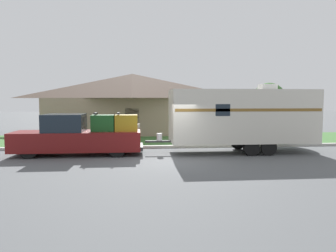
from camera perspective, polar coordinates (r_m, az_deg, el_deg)
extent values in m
plane|color=#515456|center=(14.84, 0.52, -5.97)|extent=(120.00, 120.00, 0.00)
cube|color=beige|center=(18.51, -0.69, -3.62)|extent=(80.00, 0.30, 0.14)
cube|color=#3D6B33|center=(22.13, -1.47, -2.39)|extent=(80.00, 7.00, 0.03)
cube|color=gray|center=(27.75, -6.16, 1.94)|extent=(13.00, 7.86, 2.84)
pyramid|color=#4C3D33|center=(27.74, -6.21, 6.95)|extent=(14.04, 8.48, 2.02)
cube|color=#4C3828|center=(23.88, -6.27, 0.60)|extent=(1.00, 0.06, 2.10)
cylinder|color=black|center=(16.50, -23.14, -3.74)|extent=(0.87, 0.28, 0.87)
cylinder|color=black|center=(17.98, -21.62, -3.02)|extent=(0.87, 0.28, 0.87)
cylinder|color=black|center=(15.74, -8.87, -3.80)|extent=(0.87, 0.28, 0.87)
cylinder|color=black|center=(17.30, -8.56, -3.03)|extent=(0.87, 0.28, 0.87)
cube|color=maroon|center=(16.98, -19.67, -2.49)|extent=(3.64, 1.93, 0.93)
cube|color=#19232D|center=(16.74, -17.58, 0.53)|extent=(1.89, 1.78, 0.85)
cube|color=maroon|center=(16.49, -9.23, -2.48)|extent=(2.51, 1.93, 0.93)
cube|color=#333333|center=(16.50, -4.64, -3.64)|extent=(0.12, 1.74, 0.20)
cube|color=#194C1E|center=(16.45, -11.20, 0.51)|extent=(1.15, 0.81, 0.80)
cube|color=black|center=(16.47, -12.50, 2.16)|extent=(0.10, 0.89, 0.08)
cube|color=olive|center=(16.38, -7.34, 0.54)|extent=(1.15, 0.81, 0.80)
cube|color=black|center=(16.37, -8.65, 2.21)|extent=(0.10, 0.89, 0.08)
cylinder|color=black|center=(16.40, 14.32, -3.71)|extent=(0.78, 0.22, 0.78)
cylinder|color=black|center=(18.40, 12.09, -2.76)|extent=(0.78, 0.22, 0.78)
cylinder|color=black|center=(16.71, 17.11, -3.62)|extent=(0.78, 0.22, 0.78)
cylinder|color=black|center=(18.67, 14.61, -2.70)|extent=(0.78, 0.22, 0.78)
cube|color=beige|center=(17.21, 12.74, 1.76)|extent=(7.34, 2.41, 2.66)
cube|color=brown|center=(16.05, 14.11, 2.72)|extent=(7.19, 0.01, 0.14)
cube|color=#383838|center=(16.50, -1.74, -2.71)|extent=(1.29, 0.12, 0.10)
cylinder|color=silver|center=(16.47, -1.52, -1.91)|extent=(0.28, 0.28, 0.36)
cube|color=silver|center=(17.65, 16.93, 6.52)|extent=(0.80, 0.68, 0.28)
cube|color=#19232D|center=(15.66, 9.54, 2.75)|extent=(0.70, 0.01, 0.56)
cylinder|color=brown|center=(19.53, -5.62, -1.83)|extent=(0.09, 0.09, 1.07)
cube|color=#B2B2B2|center=(19.47, -5.63, 0.05)|extent=(0.48, 0.20, 0.22)
cylinder|color=brown|center=(22.22, 17.05, -0.07)|extent=(0.24, 0.24, 1.96)
sphere|color=#38662D|center=(22.15, 17.16, 4.50)|extent=(2.11, 2.11, 2.11)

